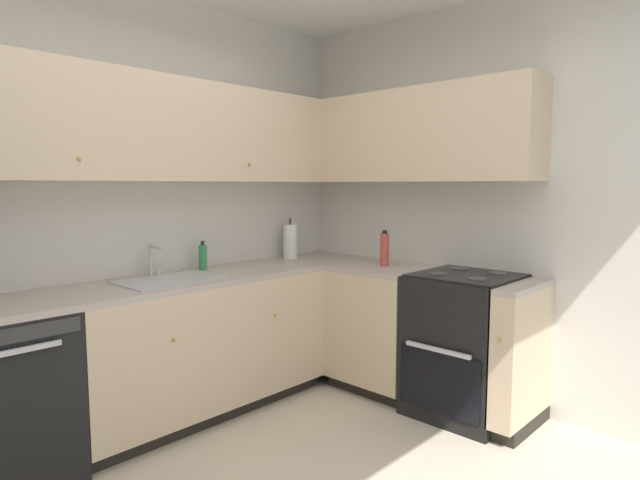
{
  "coord_description": "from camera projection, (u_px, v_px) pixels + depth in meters",
  "views": [
    {
      "loc": [
        -1.48,
        -1.49,
        1.48
      ],
      "look_at": [
        0.98,
        0.83,
        1.13
      ],
      "focal_mm": 29.81,
      "sensor_mm": 36.0,
      "label": 1
    }
  ],
  "objects": [
    {
      "name": "oven_range",
      "position": [
        465.0,
        344.0,
        3.43
      ],
      "size": [
        0.68,
        0.62,
        1.05
      ],
      "color": "black",
      "rests_on": "ground_plane"
    },
    {
      "name": "upper_cabinets_right",
      "position": [
        403.0,
        137.0,
        3.78
      ],
      "size": [
        0.32,
        1.94,
        0.63
      ],
      "color": "beige"
    },
    {
      "name": "sink",
      "position": [
        171.0,
        287.0,
        3.22
      ],
      "size": [
        0.6,
        0.4,
        0.1
      ],
      "color": "#B7B7BC",
      "rests_on": "countertop_back"
    },
    {
      "name": "lower_cabinets_right",
      "position": [
        406.0,
        334.0,
        3.73
      ],
      "size": [
        0.62,
        1.41,
        0.87
      ],
      "color": "beige",
      "rests_on": "ground_plane"
    },
    {
      "name": "upper_cabinets_back",
      "position": [
        160.0,
        130.0,
        3.28
      ],
      "size": [
        2.59,
        0.34,
        0.63
      ],
      "color": "beige"
    },
    {
      "name": "paper_towel_roll",
      "position": [
        290.0,
        241.0,
        4.19
      ],
      "size": [
        0.11,
        0.11,
        0.33
      ],
      "color": "white",
      "rests_on": "countertop_back"
    },
    {
      "name": "soap_bottle",
      "position": [
        203.0,
        257.0,
        3.63
      ],
      "size": [
        0.06,
        0.06,
        0.2
      ],
      "color": "#338C4C",
      "rests_on": "countertop_back"
    },
    {
      "name": "faucet",
      "position": [
        153.0,
        257.0,
        3.35
      ],
      "size": [
        0.07,
        0.16,
        0.2
      ],
      "color": "silver",
      "rests_on": "countertop_back"
    },
    {
      "name": "oil_bottle",
      "position": [
        385.0,
        249.0,
        3.8
      ],
      "size": [
        0.06,
        0.06,
        0.26
      ],
      "color": "#BF4C3F",
      "rests_on": "countertop_right"
    },
    {
      "name": "countertop_back",
      "position": [
        198.0,
        278.0,
        3.4
      ],
      "size": [
        2.91,
        0.6,
        0.03
      ],
      "primitive_type": "cube",
      "color": "#B7A89E",
      "rests_on": "lower_cabinets_back"
    },
    {
      "name": "wall_right",
      "position": [
        509.0,
        206.0,
        3.48
      ],
      "size": [
        0.05,
        3.46,
        2.69
      ],
      "primitive_type": "cube",
      "color": "silver",
      "rests_on": "ground_plane"
    },
    {
      "name": "countertop_right",
      "position": [
        407.0,
        271.0,
        3.68
      ],
      "size": [
        0.6,
        1.41,
        0.03
      ],
      "color": "#B7A89E",
      "rests_on": "lower_cabinets_right"
    },
    {
      "name": "lower_cabinets_back",
      "position": [
        200.0,
        346.0,
        3.45
      ],
      "size": [
        1.7,
        0.62,
        0.87
      ],
      "color": "beige",
      "rests_on": "ground_plane"
    },
    {
      "name": "wall_back",
      "position": [
        108.0,
        207.0,
        3.27
      ],
      "size": [
        3.85,
        0.05,
        2.69
      ],
      "primitive_type": "cube",
      "color": "silver",
      "rests_on": "ground_plane"
    },
    {
      "name": "dishwasher",
      "position": [
        1.0,
        399.0,
        2.61
      ],
      "size": [
        0.6,
        0.63,
        0.87
      ],
      "color": "black",
      "rests_on": "ground_plane"
    }
  ]
}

